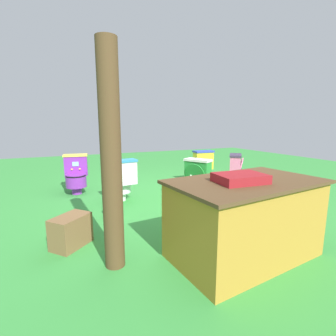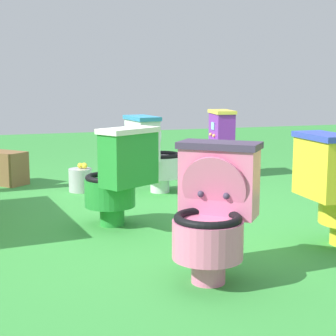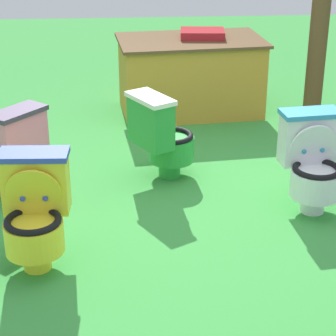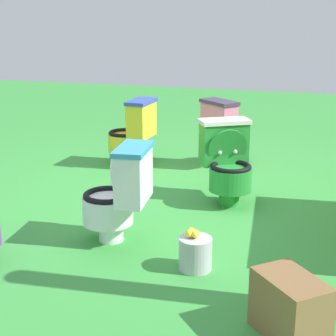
{
  "view_description": "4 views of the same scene",
  "coord_description": "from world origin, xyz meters",
  "px_view_note": "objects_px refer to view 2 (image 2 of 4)",
  "views": [
    {
      "loc": [
        1.89,
        3.84,
        1.3
      ],
      "look_at": [
        -0.06,
        -0.44,
        0.45
      ],
      "focal_mm": 26.31,
      "sensor_mm": 36.0,
      "label": 1
    },
    {
      "loc": [
        -3.85,
        1.34,
        1.06
      ],
      "look_at": [
        0.04,
        0.03,
        0.38
      ],
      "focal_mm": 57.85,
      "sensor_mm": 36.0,
      "label": 2
    },
    {
      "loc": [
        -0.42,
        -4.41,
        2.3
      ],
      "look_at": [
        -0.14,
        -0.47,
        0.51
      ],
      "focal_mm": 69.92,
      "sensor_mm": 36.0,
      "label": 3
    },
    {
      "loc": [
        4.37,
        1.29,
        1.65
      ],
      "look_at": [
        0.33,
        0.05,
        0.41
      ],
      "focal_mm": 57.82,
      "sensor_mm": 36.0,
      "label": 4
    }
  ],
  "objects_px": {
    "toilet_white": "(153,153)",
    "toilet_pink": "(213,210)",
    "toilet_yellow": "(336,188)",
    "toilet_green": "(118,176)",
    "toilet_purple": "(212,143)",
    "lemon_bucket": "(81,179)",
    "small_crate": "(6,168)"
  },
  "relations": [
    {
      "from": "toilet_white",
      "to": "toilet_pink",
      "type": "height_order",
      "value": "same"
    },
    {
      "from": "toilet_yellow",
      "to": "toilet_green",
      "type": "xyz_separation_m",
      "value": [
        0.87,
        1.21,
        0.0
      ]
    },
    {
      "from": "toilet_yellow",
      "to": "toilet_purple",
      "type": "bearing_deg",
      "value": 177.21
    },
    {
      "from": "toilet_white",
      "to": "lemon_bucket",
      "type": "xyz_separation_m",
      "value": [
        0.27,
        0.64,
        -0.26
      ]
    },
    {
      "from": "small_crate",
      "to": "lemon_bucket",
      "type": "distance_m",
      "value": 0.89
    },
    {
      "from": "toilet_yellow",
      "to": "toilet_purple",
      "type": "xyz_separation_m",
      "value": [
        2.58,
        -0.25,
        -0.0
      ]
    },
    {
      "from": "toilet_yellow",
      "to": "toilet_white",
      "type": "distance_m",
      "value": 2.04
    },
    {
      "from": "toilet_purple",
      "to": "toilet_pink",
      "type": "bearing_deg",
      "value": 165.52
    },
    {
      "from": "toilet_white",
      "to": "small_crate",
      "type": "bearing_deg",
      "value": -130.34
    },
    {
      "from": "small_crate",
      "to": "lemon_bucket",
      "type": "height_order",
      "value": "small_crate"
    },
    {
      "from": "toilet_purple",
      "to": "toilet_green",
      "type": "height_order",
      "value": "same"
    },
    {
      "from": "toilet_purple",
      "to": "toilet_white",
      "type": "distance_m",
      "value": 1.09
    },
    {
      "from": "toilet_yellow",
      "to": "toilet_green",
      "type": "distance_m",
      "value": 1.49
    },
    {
      "from": "toilet_yellow",
      "to": "small_crate",
      "type": "distance_m",
      "value": 3.41
    },
    {
      "from": "toilet_purple",
      "to": "toilet_white",
      "type": "height_order",
      "value": "same"
    },
    {
      "from": "small_crate",
      "to": "toilet_pink",
      "type": "bearing_deg",
      "value": -163.0
    },
    {
      "from": "toilet_pink",
      "to": "small_crate",
      "type": "xyz_separation_m",
      "value": [
        3.1,
        0.95,
        -0.21
      ]
    },
    {
      "from": "toilet_white",
      "to": "toilet_green",
      "type": "relative_size",
      "value": 1.0
    },
    {
      "from": "toilet_pink",
      "to": "toilet_white",
      "type": "bearing_deg",
      "value": -58.89
    },
    {
      "from": "toilet_purple",
      "to": "small_crate",
      "type": "bearing_deg",
      "value": 92.64
    },
    {
      "from": "toilet_green",
      "to": "toilet_purple",
      "type": "bearing_deg",
      "value": 19.47
    },
    {
      "from": "toilet_purple",
      "to": "toilet_white",
      "type": "bearing_deg",
      "value": 135.01
    },
    {
      "from": "toilet_white",
      "to": "lemon_bucket",
      "type": "distance_m",
      "value": 0.74
    },
    {
      "from": "toilet_yellow",
      "to": "lemon_bucket",
      "type": "relative_size",
      "value": 2.63
    },
    {
      "from": "toilet_yellow",
      "to": "toilet_pink",
      "type": "xyz_separation_m",
      "value": [
        -0.29,
        0.97,
        0.0
      ]
    },
    {
      "from": "toilet_yellow",
      "to": "toilet_white",
      "type": "relative_size",
      "value": 1.0
    },
    {
      "from": "toilet_green",
      "to": "small_crate",
      "type": "distance_m",
      "value": 2.07
    },
    {
      "from": "toilet_white",
      "to": "small_crate",
      "type": "relative_size",
      "value": 1.82
    },
    {
      "from": "lemon_bucket",
      "to": "toilet_pink",
      "type": "bearing_deg",
      "value": -173.39
    },
    {
      "from": "toilet_purple",
      "to": "toilet_pink",
      "type": "distance_m",
      "value": 3.12
    },
    {
      "from": "toilet_purple",
      "to": "toilet_pink",
      "type": "xyz_separation_m",
      "value": [
        -2.87,
        1.22,
        0.0
      ]
    },
    {
      "from": "toilet_yellow",
      "to": "toilet_white",
      "type": "height_order",
      "value": "same"
    }
  ]
}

